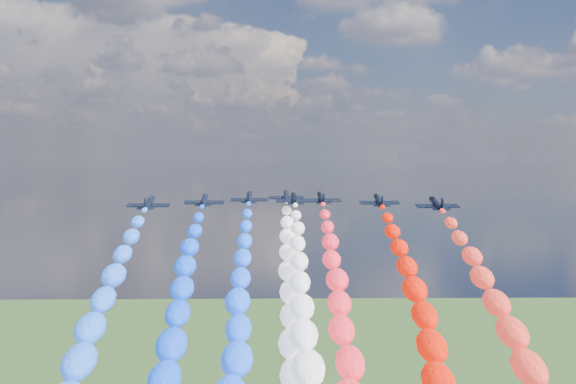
{
  "coord_description": "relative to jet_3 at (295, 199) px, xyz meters",
  "views": [
    {
      "loc": [
        -2.87,
        -153.77,
        114.01
      ],
      "look_at": [
        0.0,
        4.0,
        106.1
      ],
      "focal_mm": 43.23,
      "sensor_mm": 36.0,
      "label": 1
    }
  ],
  "objects": [
    {
      "name": "jet_6",
      "position": [
        19.08,
        -6.8,
        0.0
      ],
      "size": [
        9.16,
        12.5,
        5.14
      ],
      "primitive_type": null,
      "rotation": [
        0.21,
        0.0,
        0.01
      ],
      "color": "black"
    },
    {
      "name": "trail_2",
      "position": [
        -10.98,
        -45.76,
        -20.44
      ],
      "size": [
        6.15,
        96.91,
        44.88
      ],
      "primitive_type": null,
      "color": "blue"
    },
    {
      "name": "jet_4",
      "position": [
        -1.87,
        13.28,
        0.0
      ],
      "size": [
        9.48,
        12.73,
        5.14
      ],
      "primitive_type": null,
      "rotation": [
        0.21,
        0.0,
        -0.04
      ],
      "color": "black"
    },
    {
      "name": "trail_0",
      "position": [
        -31.92,
        -65.05,
        -20.44
      ],
      "size": [
        6.15,
        96.91,
        44.88
      ],
      "primitive_type": null,
      "color": "blue"
    },
    {
      "name": "trail_7",
      "position": [
        29.69,
        -68.45,
        -20.44
      ],
      "size": [
        6.15,
        96.91,
        44.88
      ],
      "primitive_type": null,
      "color": "red"
    },
    {
      "name": "trail_1",
      "position": [
        -20.94,
        -55.63,
        -20.44
      ],
      "size": [
        6.15,
        96.91,
        44.88
      ],
      "primitive_type": null,
      "color": "blue"
    },
    {
      "name": "trail_6",
      "position": [
        19.08,
        -57.2,
        -20.44
      ],
      "size": [
        6.15,
        96.91,
        44.88
      ],
      "primitive_type": null,
      "color": "red"
    },
    {
      "name": "jet_7",
      "position": [
        29.69,
        -18.04,
        0.0
      ],
      "size": [
        9.4,
        12.67,
        5.14
      ],
      "primitive_type": null,
      "rotation": [
        0.21,
        0.0,
        0.03
      ],
      "color": "black"
    },
    {
      "name": "jet_0",
      "position": [
        -31.92,
        -14.64,
        0.0
      ],
      "size": [
        9.1,
        12.46,
        5.14
      ],
      "primitive_type": null,
      "rotation": [
        0.21,
        0.0,
        0.0
      ],
      "color": "black"
    },
    {
      "name": "jet_5",
      "position": [
        6.59,
        2.65,
        0.0
      ],
      "size": [
        9.71,
        12.89,
        5.14
      ],
      "primitive_type": null,
      "rotation": [
        0.21,
        0.0,
        0.05
      ],
      "color": "black"
    },
    {
      "name": "jet_2",
      "position": [
        -10.98,
        4.65,
        0.0
      ],
      "size": [
        9.21,
        12.54,
        5.14
      ],
      "primitive_type": null,
      "rotation": [
        0.21,
        0.0,
        0.01
      ],
      "color": "black"
    },
    {
      "name": "trail_5",
      "position": [
        6.59,
        -47.76,
        -20.44
      ],
      "size": [
        6.15,
        96.91,
        44.88
      ],
      "primitive_type": null,
      "color": "#FC2234"
    },
    {
      "name": "trail_4",
      "position": [
        -1.87,
        -37.13,
        -20.44
      ],
      "size": [
        6.15,
        96.91,
        44.88
      ],
      "primitive_type": null,
      "color": "white"
    },
    {
      "name": "jet_1",
      "position": [
        -20.94,
        -5.22,
        0.0
      ],
      "size": [
        9.49,
        12.74,
        5.14
      ],
      "primitive_type": null,
      "rotation": [
        0.21,
        0.0,
        0.04
      ],
      "color": "black"
    },
    {
      "name": "jet_3",
      "position": [
        0.0,
        0.0,
        0.0
      ],
      "size": [
        9.54,
        12.78,
        5.14
      ],
      "primitive_type": null,
      "rotation": [
        0.21,
        0.0,
        0.04
      ],
      "color": "black"
    },
    {
      "name": "trail_3",
      "position": [
        -0.0,
        -50.41,
        -20.44
      ],
      "size": [
        6.15,
        96.91,
        44.88
      ],
      "primitive_type": null,
      "color": "white"
    }
  ]
}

